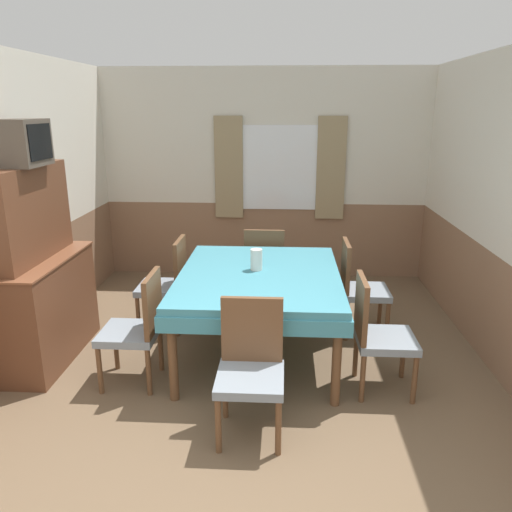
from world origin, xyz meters
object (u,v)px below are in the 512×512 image
object	(u,v)px
chair_left_near	(138,326)
chair_left_far	(168,281)
chair_head_window	(265,266)
chair_head_near	(251,365)
sideboard	(41,281)
chair_right_near	(377,332)
tv	(23,143)
vase	(256,260)
dining_table	(259,284)
chair_right_far	(358,285)

from	to	relation	value
chair_left_near	chair_left_far	bearing A→B (deg)	0.00
chair_head_window	chair_head_near	xyz separation A→B (m)	(0.00, -2.16, 0.00)
chair_left_near	sideboard	world-z (taller)	sideboard
chair_right_near	tv	size ratio (longest dim) A/B	2.09
chair_left_far	vase	bearing A→B (deg)	-115.78
chair_head_near	chair_right_near	distance (m)	1.08
dining_table	chair_left_near	distance (m)	1.08
chair_head_near	sideboard	distance (m)	2.08
chair_left_far	sideboard	xyz separation A→B (m)	(-0.93, -0.67, 0.22)
chair_right_near	sideboard	size ratio (longest dim) A/B	0.54
chair_head_near	chair_right_near	world-z (taller)	same
chair_right_near	chair_left_near	bearing A→B (deg)	-90.00
dining_table	chair_right_near	xyz separation A→B (m)	(0.92, -0.52, -0.18)
sideboard	tv	bearing A→B (deg)	-61.04
chair_left_far	chair_right_near	size ratio (longest dim) A/B	1.00
chair_right_far	chair_left_near	xyz separation A→B (m)	(-1.85, -1.04, 0.00)
chair_head_near	tv	distance (m)	2.46
chair_head_near	tv	bearing A→B (deg)	-26.13
chair_left_far	tv	distance (m)	1.79
tv	chair_right_near	bearing A→B (deg)	-6.99
chair_left_far	vase	world-z (taller)	vase
tv	chair_left_near	bearing A→B (deg)	-20.36
chair_head_window	sideboard	bearing A→B (deg)	-146.37
dining_table	chair_head_window	xyz separation A→B (m)	(-0.00, 1.08, -0.18)
chair_head_window	chair_head_near	size ratio (longest dim) A/B	1.00
chair_right_near	chair_right_far	bearing A→B (deg)	-180.00
dining_table	chair_head_window	bearing A→B (deg)	90.00
chair_right_far	sideboard	xyz separation A→B (m)	(-2.78, -0.67, 0.22)
vase	chair_right_near	bearing A→B (deg)	-32.32
chair_head_window	tv	distance (m)	2.62
chair_left_near	tv	distance (m)	1.68
chair_right_far	chair_head_near	bearing A→B (deg)	-30.05
chair_right_far	vase	world-z (taller)	vase
chair_right_near	sideboard	bearing A→B (deg)	-97.51
dining_table	chair_right_far	world-z (taller)	chair_right_far
chair_head_window	chair_head_near	bearing A→B (deg)	-90.00
sideboard	vase	xyz separation A→B (m)	(1.82, 0.24, 0.16)
chair_right_far	chair_head_near	xyz separation A→B (m)	(-0.92, -1.60, 0.00)
chair_head_near	chair_head_window	bearing A→B (deg)	-90.00
sideboard	chair_right_near	bearing A→B (deg)	-7.51
chair_right_far	chair_head_window	xyz separation A→B (m)	(-0.92, 0.56, 0.00)
dining_table	tv	bearing A→B (deg)	-174.43
chair_right_near	tv	world-z (taller)	tv
chair_head_window	sideboard	size ratio (longest dim) A/B	0.54
chair_right_near	dining_table	bearing A→B (deg)	-119.26
chair_head_near	vase	size ratio (longest dim) A/B	4.95
sideboard	tv	size ratio (longest dim) A/B	3.83
dining_table	chair_left_far	distance (m)	1.08
chair_right_far	tv	xyz separation A→B (m)	(-2.76, -0.70, 1.37)
chair_right_far	sideboard	world-z (taller)	sideboard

